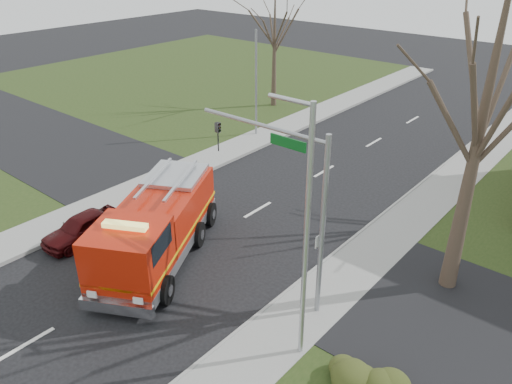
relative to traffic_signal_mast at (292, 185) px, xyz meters
The scene contains 12 objects.
ground 7.18m from the traffic_signal_mast, 163.94° to the right, with size 120.00×120.00×0.00m, color black.
sidewalk_right 4.97m from the traffic_signal_mast, 56.58° to the right, with size 2.40×80.00×0.15m, color gray.
sidewalk_left 12.41m from the traffic_signal_mast, behind, with size 2.40×80.00×0.15m, color gray.
cross_street_left 28.11m from the traffic_signal_mast, behind, with size 30.00×8.00×0.15m, color black.
hedge_corner 6.14m from the traffic_signal_mast, 33.41° to the right, with size 2.80×2.00×0.90m, color #2F3513.
bare_tree_near 6.78m from the traffic_signal_mast, 46.37° to the left, with size 6.00×6.00×12.00m.
bare_tree_left 23.97m from the traffic_signal_mast, 129.43° to the left, with size 4.50×4.50×9.00m.
traffic_signal_mast is the anchor object (origin of this frame).
streetlight_pole 2.78m from the traffic_signal_mast, 46.02° to the right, with size 1.48×0.16×8.40m.
utility_pole_far 17.38m from the traffic_signal_mast, 133.85° to the left, with size 0.14×0.14×7.00m, color gray.
fire_engine 6.70m from the traffic_signal_mast, 165.89° to the right, with size 6.06×8.17×3.16m.
parked_car_maroon 10.57m from the traffic_signal_mast, 164.76° to the right, with size 1.47×3.65×1.25m, color #3A090A.
Camera 1 is at (13.82, -10.63, 11.98)m, focal length 35.00 mm.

